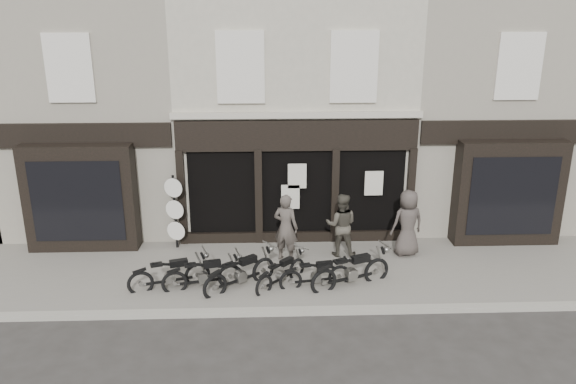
{
  "coord_description": "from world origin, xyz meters",
  "views": [
    {
      "loc": [
        -0.86,
        -13.12,
        6.96
      ],
      "look_at": [
        -0.32,
        1.6,
        2.15
      ],
      "focal_mm": 35.0,
      "sensor_mm": 36.0,
      "label": 1
    }
  ],
  "objects_px": {
    "advert_sign_post": "(175,215)",
    "man_right": "(407,223)",
    "motorcycle_3": "(281,275)",
    "man_centre": "(341,225)",
    "motorcycle_0": "(170,277)",
    "motorcycle_2": "(241,275)",
    "man_left": "(286,228)",
    "motorcycle_4": "(316,277)",
    "motorcycle_5": "(352,274)",
    "motorcycle_1": "(204,277)"
  },
  "relations": [
    {
      "from": "motorcycle_0",
      "to": "man_right",
      "type": "height_order",
      "value": "man_right"
    },
    {
      "from": "motorcycle_4",
      "to": "man_centre",
      "type": "xyz_separation_m",
      "value": [
        0.87,
        1.88,
        0.68
      ]
    },
    {
      "from": "motorcycle_2",
      "to": "motorcycle_5",
      "type": "height_order",
      "value": "motorcycle_5"
    },
    {
      "from": "motorcycle_0",
      "to": "motorcycle_2",
      "type": "distance_m",
      "value": 1.81
    },
    {
      "from": "man_left",
      "to": "man_right",
      "type": "xyz_separation_m",
      "value": [
        3.51,
        0.22,
        0.0
      ]
    },
    {
      "from": "motorcycle_3",
      "to": "motorcycle_2",
      "type": "bearing_deg",
      "value": 138.83
    },
    {
      "from": "motorcycle_0",
      "to": "motorcycle_1",
      "type": "relative_size",
      "value": 1.0
    },
    {
      "from": "motorcycle_5",
      "to": "motorcycle_2",
      "type": "bearing_deg",
      "value": 157.25
    },
    {
      "from": "motorcycle_3",
      "to": "motorcycle_4",
      "type": "distance_m",
      "value": 0.91
    },
    {
      "from": "motorcycle_0",
      "to": "motorcycle_3",
      "type": "relative_size",
      "value": 1.35
    },
    {
      "from": "motorcycle_4",
      "to": "advert_sign_post",
      "type": "bearing_deg",
      "value": 136.56
    },
    {
      "from": "motorcycle_4",
      "to": "man_right",
      "type": "distance_m",
      "value": 3.41
    },
    {
      "from": "motorcycle_1",
      "to": "advert_sign_post",
      "type": "xyz_separation_m",
      "value": [
        -1.08,
        2.56,
        0.76
      ]
    },
    {
      "from": "man_centre",
      "to": "advert_sign_post",
      "type": "xyz_separation_m",
      "value": [
        -4.85,
        0.69,
        0.11
      ]
    },
    {
      "from": "man_right",
      "to": "advert_sign_post",
      "type": "distance_m",
      "value": 6.8
    },
    {
      "from": "motorcycle_3",
      "to": "man_centre",
      "type": "bearing_deg",
      "value": -2.61
    },
    {
      "from": "motorcycle_0",
      "to": "motorcycle_1",
      "type": "height_order",
      "value": "motorcycle_0"
    },
    {
      "from": "motorcycle_4",
      "to": "motorcycle_5",
      "type": "height_order",
      "value": "motorcycle_5"
    },
    {
      "from": "motorcycle_5",
      "to": "man_left",
      "type": "relative_size",
      "value": 1.11
    },
    {
      "from": "motorcycle_2",
      "to": "motorcycle_3",
      "type": "bearing_deg",
      "value": -30.98
    },
    {
      "from": "advert_sign_post",
      "to": "man_centre",
      "type": "bearing_deg",
      "value": 10.16
    },
    {
      "from": "motorcycle_4",
      "to": "man_centre",
      "type": "distance_m",
      "value": 2.19
    },
    {
      "from": "advert_sign_post",
      "to": "man_right",
      "type": "bearing_deg",
      "value": 11.96
    },
    {
      "from": "motorcycle_4",
      "to": "motorcycle_5",
      "type": "relative_size",
      "value": 0.88
    },
    {
      "from": "motorcycle_4",
      "to": "man_right",
      "type": "bearing_deg",
      "value": 22.79
    },
    {
      "from": "man_left",
      "to": "advert_sign_post",
      "type": "bearing_deg",
      "value": 7.49
    },
    {
      "from": "man_left",
      "to": "man_centre",
      "type": "relative_size",
      "value": 1.05
    },
    {
      "from": "man_centre",
      "to": "man_right",
      "type": "height_order",
      "value": "man_right"
    },
    {
      "from": "man_centre",
      "to": "advert_sign_post",
      "type": "height_order",
      "value": "advert_sign_post"
    },
    {
      "from": "motorcycle_0",
      "to": "motorcycle_1",
      "type": "xyz_separation_m",
      "value": [
        0.86,
        -0.05,
        -0.01
      ]
    },
    {
      "from": "motorcycle_4",
      "to": "man_left",
      "type": "xyz_separation_m",
      "value": [
        -0.73,
        1.61,
        0.73
      ]
    },
    {
      "from": "motorcycle_1",
      "to": "man_right",
      "type": "distance_m",
      "value": 6.01
    },
    {
      "from": "motorcycle_3",
      "to": "man_left",
      "type": "relative_size",
      "value": 0.78
    },
    {
      "from": "motorcycle_3",
      "to": "man_centre",
      "type": "xyz_separation_m",
      "value": [
        1.77,
        1.75,
        0.69
      ]
    },
    {
      "from": "motorcycle_3",
      "to": "motorcycle_5",
      "type": "bearing_deg",
      "value": -51.95
    },
    {
      "from": "man_left",
      "to": "advert_sign_post",
      "type": "height_order",
      "value": "advert_sign_post"
    },
    {
      "from": "motorcycle_0",
      "to": "man_left",
      "type": "relative_size",
      "value": 1.05
    },
    {
      "from": "motorcycle_1",
      "to": "motorcycle_2",
      "type": "bearing_deg",
      "value": -12.97
    },
    {
      "from": "motorcycle_5",
      "to": "advert_sign_post",
      "type": "height_order",
      "value": "advert_sign_post"
    },
    {
      "from": "motorcycle_0",
      "to": "advert_sign_post",
      "type": "distance_m",
      "value": 2.63
    },
    {
      "from": "motorcycle_2",
      "to": "man_centre",
      "type": "bearing_deg",
      "value": -3.67
    },
    {
      "from": "motorcycle_0",
      "to": "man_right",
      "type": "relative_size",
      "value": 1.05
    },
    {
      "from": "motorcycle_3",
      "to": "man_right",
      "type": "bearing_deg",
      "value": -22.49
    },
    {
      "from": "motorcycle_1",
      "to": "motorcycle_4",
      "type": "relative_size",
      "value": 1.08
    },
    {
      "from": "man_right",
      "to": "motorcycle_5",
      "type": "bearing_deg",
      "value": 30.11
    },
    {
      "from": "motorcycle_0",
      "to": "man_centre",
      "type": "height_order",
      "value": "man_centre"
    },
    {
      "from": "motorcycle_0",
      "to": "man_right",
      "type": "distance_m",
      "value": 6.81
    },
    {
      "from": "motorcycle_0",
      "to": "motorcycle_2",
      "type": "xyz_separation_m",
      "value": [
        1.81,
        -0.03,
        0.01
      ]
    },
    {
      "from": "man_centre",
      "to": "man_right",
      "type": "bearing_deg",
      "value": -172.68
    },
    {
      "from": "man_left",
      "to": "motorcycle_2",
      "type": "bearing_deg",
      "value": 76.39
    }
  ]
}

